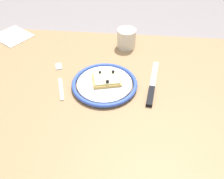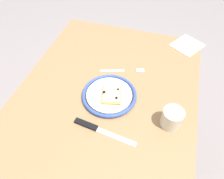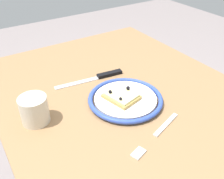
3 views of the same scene
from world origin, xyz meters
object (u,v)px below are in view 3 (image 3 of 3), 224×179
plate (125,99)px  pizza_slice_near (121,96)px  dining_table (128,124)px  cup (34,110)px  knife (101,76)px  fork (156,134)px

plate → pizza_slice_near: 0.02m
dining_table → cup: (0.05, 0.27, 0.14)m
plate → pizza_slice_near: pizza_slice_near is taller
knife → cup: bearing=110.9°
plate → fork: plate is taller
pizza_slice_near → cup: size_ratio=1.43×
dining_table → cup: cup is taller
pizza_slice_near → knife: bearing=-7.5°
plate → fork: (-0.16, 0.01, -0.01)m
plate → cup: cup is taller
pizza_slice_near → knife: pizza_slice_near is taller
fork → cup: (0.22, 0.24, 0.04)m
plate → knife: size_ratio=0.93×
pizza_slice_near → cup: cup is taller
pizza_slice_near → dining_table: bearing=-89.2°
fork → plate: bearing=-5.4°
fork → dining_table: bearing=-11.1°
pizza_slice_near → knife: size_ratio=0.45×
knife → pizza_slice_near: bearing=172.5°
dining_table → knife: (0.15, 0.01, 0.11)m
fork → pizza_slice_near: bearing=-1.3°
knife → fork: size_ratio=1.22×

